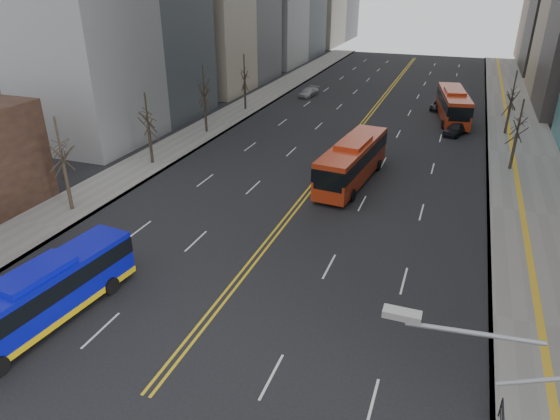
% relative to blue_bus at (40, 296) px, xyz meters
% --- Properties ---
extents(sidewalk_right, '(7.00, 130.00, 0.15)m').
position_rel_blue_bus_xyz_m(sidewalk_right, '(25.21, 37.53, -1.65)').
color(sidewalk_right, slate).
rests_on(sidewalk_right, ground).
extents(sidewalk_left, '(5.00, 130.00, 0.15)m').
position_rel_blue_bus_xyz_m(sidewalk_left, '(-8.79, 37.53, -1.65)').
color(sidewalk_left, slate).
rests_on(sidewalk_left, ground).
extents(centerline, '(0.55, 100.00, 0.01)m').
position_rel_blue_bus_xyz_m(centerline, '(7.71, 47.53, -1.72)').
color(centerline, gold).
rests_on(centerline, ground).
extents(street_trees, '(35.20, 47.20, 7.60)m').
position_rel_blue_bus_xyz_m(street_trees, '(0.53, 27.08, 3.15)').
color(street_trees, '#30261D').
rests_on(street_trees, ground).
extents(blue_bus, '(3.50, 11.42, 3.29)m').
position_rel_blue_bus_xyz_m(blue_bus, '(0.00, 0.00, 0.00)').
color(blue_bus, '#0A0EA2').
rests_on(blue_bus, ground).
extents(red_bus_near, '(3.90, 12.18, 3.78)m').
position_rel_blue_bus_xyz_m(red_bus_near, '(10.57, 24.63, 0.37)').
color(red_bus_near, '#A62C11').
rests_on(red_bus_near, ground).
extents(red_bus_far, '(4.73, 12.31, 3.79)m').
position_rel_blue_bus_xyz_m(red_bus_far, '(17.66, 48.55, 0.38)').
color(red_bus_far, '#A62C11').
rests_on(red_bus_far, ground).
extents(car_dark_mid, '(3.07, 4.47, 1.41)m').
position_rel_blue_bus_xyz_m(car_dark_mid, '(18.48, 42.47, -1.02)').
color(car_dark_mid, black).
rests_on(car_dark_mid, ground).
extents(car_silver, '(2.30, 4.48, 1.24)m').
position_rel_blue_bus_xyz_m(car_silver, '(-2.76, 55.08, -1.10)').
color(car_silver, '#A2A2A7').
rests_on(car_silver, ground).
extents(car_dark_far, '(2.20, 4.16, 1.12)m').
position_rel_blue_bus_xyz_m(car_dark_far, '(15.77, 53.62, -1.17)').
color(car_dark_far, black).
rests_on(car_dark_far, ground).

